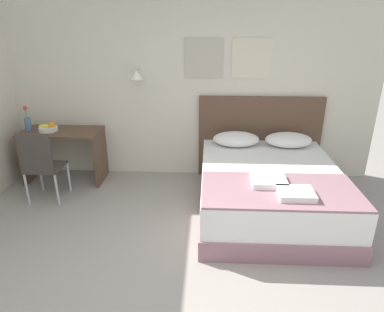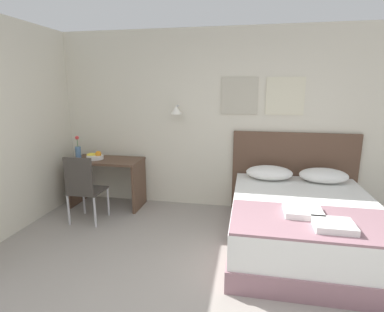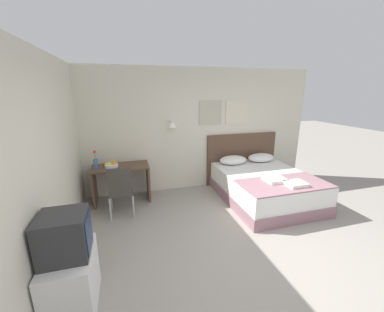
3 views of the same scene
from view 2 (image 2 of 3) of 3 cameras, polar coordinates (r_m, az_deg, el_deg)
name	(u,v)px [view 2 (image 2 of 3)]	position (r m, az deg, el deg)	size (l,w,h in m)	color
wall_back	(215,121)	(4.52, 4.49, 6.70)	(5.54, 0.31, 2.65)	beige
bed	(303,224)	(3.75, 20.36, -12.05)	(1.63, 2.02, 0.57)	gray
headboard	(293,173)	(4.61, 18.64, -3.10)	(1.75, 0.06, 1.19)	brown
pillow_left	(269,173)	(4.29, 14.49, -3.10)	(0.63, 0.40, 0.19)	white
pillow_right	(324,175)	(4.39, 23.76, -3.41)	(0.63, 0.40, 0.19)	white
throw_blanket	(316,222)	(3.11, 22.51, -11.50)	(1.58, 0.81, 0.02)	gray
folded_towel_near_foot	(303,211)	(3.20, 20.33, -9.79)	(0.36, 0.34, 0.06)	white
folded_towel_mid_bed	(334,225)	(3.00, 25.39, -11.85)	(0.35, 0.28, 0.06)	white
desk	(107,174)	(4.81, -15.93, -3.31)	(1.08, 0.55, 0.75)	brown
desk_chair	(83,186)	(4.26, -20.03, -5.31)	(0.42, 0.42, 0.94)	#3D3833
fruit_bowl	(95,156)	(4.81, -17.95, -0.09)	(0.26, 0.25, 0.12)	silver
flower_vase	(78,151)	(4.93, -20.88, 0.94)	(0.08, 0.08, 0.35)	#4C7099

